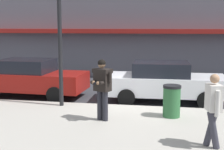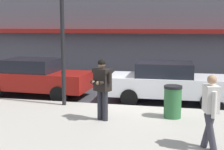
{
  "view_description": "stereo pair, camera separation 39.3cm",
  "coord_description": "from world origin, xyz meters",
  "px_view_note": "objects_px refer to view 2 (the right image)",
  "views": [
    {
      "loc": [
        1.0,
        -10.78,
        2.89
      ],
      "look_at": [
        -0.51,
        -2.06,
        1.49
      ],
      "focal_mm": 50.0,
      "sensor_mm": 36.0,
      "label": 1
    },
    {
      "loc": [
        1.38,
        -10.7,
        2.89
      ],
      "look_at": [
        -0.51,
        -2.06,
        1.49
      ],
      "focal_mm": 50.0,
      "sensor_mm": 36.0,
      "label": 2
    }
  ],
  "objects_px": {
    "parked_sedan_mid": "(168,82)",
    "man_texting_on_phone": "(102,83)",
    "pedestrian_in_light_coat": "(211,107)",
    "parked_sedan_near": "(35,77)",
    "street_lamp_post": "(62,18)",
    "trash_bin": "(173,102)"
  },
  "relations": [
    {
      "from": "parked_sedan_mid",
      "to": "man_texting_on_phone",
      "type": "distance_m",
      "value": 3.63
    },
    {
      "from": "parked_sedan_near",
      "to": "pedestrian_in_light_coat",
      "type": "bearing_deg",
      "value": -35.88
    },
    {
      "from": "parked_sedan_mid",
      "to": "pedestrian_in_light_coat",
      "type": "height_order",
      "value": "pedestrian_in_light_coat"
    },
    {
      "from": "man_texting_on_phone",
      "to": "street_lamp_post",
      "type": "distance_m",
      "value": 2.95
    },
    {
      "from": "parked_sedan_near",
      "to": "parked_sedan_mid",
      "type": "height_order",
      "value": "same"
    },
    {
      "from": "man_texting_on_phone",
      "to": "pedestrian_in_light_coat",
      "type": "height_order",
      "value": "man_texting_on_phone"
    },
    {
      "from": "parked_sedan_near",
      "to": "street_lamp_post",
      "type": "xyz_separation_m",
      "value": [
        1.92,
        -1.69,
        2.35
      ]
    },
    {
      "from": "parked_sedan_near",
      "to": "trash_bin",
      "type": "xyz_separation_m",
      "value": [
        5.67,
        -2.43,
        -0.16
      ]
    },
    {
      "from": "parked_sedan_near",
      "to": "street_lamp_post",
      "type": "relative_size",
      "value": 0.94
    },
    {
      "from": "parked_sedan_near",
      "to": "parked_sedan_mid",
      "type": "bearing_deg",
      "value": 0.03
    },
    {
      "from": "parked_sedan_mid",
      "to": "man_texting_on_phone",
      "type": "height_order",
      "value": "man_texting_on_phone"
    },
    {
      "from": "street_lamp_post",
      "to": "trash_bin",
      "type": "xyz_separation_m",
      "value": [
        3.75,
        -0.73,
        -2.51
      ]
    },
    {
      "from": "parked_sedan_near",
      "to": "pedestrian_in_light_coat",
      "type": "height_order",
      "value": "pedestrian_in_light_coat"
    },
    {
      "from": "man_texting_on_phone",
      "to": "parked_sedan_mid",
      "type": "bearing_deg",
      "value": 60.61
    },
    {
      "from": "pedestrian_in_light_coat",
      "to": "street_lamp_post",
      "type": "bearing_deg",
      "value": 146.69
    },
    {
      "from": "man_texting_on_phone",
      "to": "pedestrian_in_light_coat",
      "type": "distance_m",
      "value": 3.29
    },
    {
      "from": "pedestrian_in_light_coat",
      "to": "street_lamp_post",
      "type": "distance_m",
      "value": 5.89
    },
    {
      "from": "man_texting_on_phone",
      "to": "pedestrian_in_light_coat",
      "type": "xyz_separation_m",
      "value": [
        2.88,
        -1.59,
        -0.14
      ]
    },
    {
      "from": "parked_sedan_near",
      "to": "street_lamp_post",
      "type": "height_order",
      "value": "street_lamp_post"
    },
    {
      "from": "pedestrian_in_light_coat",
      "to": "trash_bin",
      "type": "xyz_separation_m",
      "value": [
        -0.87,
        2.3,
        -0.47
      ]
    },
    {
      "from": "parked_sedan_near",
      "to": "trash_bin",
      "type": "bearing_deg",
      "value": -23.17
    },
    {
      "from": "pedestrian_in_light_coat",
      "to": "street_lamp_post",
      "type": "height_order",
      "value": "street_lamp_post"
    }
  ]
}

